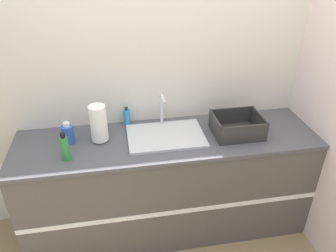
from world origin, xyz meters
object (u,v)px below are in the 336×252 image
(dish_rack, at_px, (237,127))
(soap_dispenser, at_px, (127,117))
(bottle_blue, at_px, (68,134))
(sink, at_px, (166,135))
(paper_towel_roll, at_px, (99,124))
(bottle_green, at_px, (65,148))

(dish_rack, height_order, soap_dispenser, soap_dispenser)
(dish_rack, xyz_separation_m, bottle_blue, (-1.25, 0.10, 0.02))
(sink, xyz_separation_m, paper_towel_roll, (-0.48, 0.03, 0.13))
(bottle_green, height_order, soap_dispenser, bottle_green)
(dish_rack, distance_m, bottle_green, 1.25)
(bottle_green, distance_m, soap_dispenser, 0.59)
(paper_towel_roll, height_order, bottle_green, paper_towel_roll)
(dish_rack, relative_size, bottle_blue, 2.20)
(paper_towel_roll, distance_m, bottle_blue, 0.24)
(paper_towel_roll, bearing_deg, dish_rack, -4.55)
(bottle_blue, bearing_deg, dish_rack, -4.50)
(paper_towel_roll, height_order, dish_rack, paper_towel_roll)
(sink, relative_size, paper_towel_roll, 2.01)
(bottle_green, bearing_deg, dish_rack, 5.30)
(sink, bearing_deg, soap_dispenser, 139.98)
(dish_rack, relative_size, soap_dispenser, 2.33)
(paper_towel_roll, relative_size, dish_rack, 0.78)
(dish_rack, bearing_deg, bottle_blue, 175.50)
(sink, bearing_deg, paper_towel_roll, 176.25)
(sink, relative_size, bottle_green, 2.73)
(dish_rack, distance_m, bottle_blue, 1.25)
(sink, distance_m, dish_rack, 0.54)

